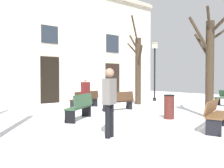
% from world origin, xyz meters
% --- Properties ---
extents(ground_plane, '(28.91, 28.91, 0.00)m').
position_xyz_m(ground_plane, '(0.00, 0.00, 0.00)').
color(ground_plane, white).
extents(building_facade, '(18.07, 0.60, 7.60)m').
position_xyz_m(building_facade, '(0.00, 7.36, 3.85)').
color(building_facade, beige).
rests_on(building_facade, ground).
extents(tree_left_of_center, '(1.72, 2.34, 4.82)m').
position_xyz_m(tree_left_of_center, '(3.52, 3.31, 2.08)').
color(tree_left_of_center, '#382B1E').
rests_on(tree_left_of_center, ground).
extents(tree_near_facade, '(1.87, 1.96, 4.16)m').
position_xyz_m(tree_near_facade, '(2.28, -1.71, 2.20)').
color(tree_near_facade, '#382B1E').
rests_on(tree_near_facade, ground).
extents(streetlamp, '(0.30, 0.30, 3.87)m').
position_xyz_m(streetlamp, '(5.79, 3.98, 2.37)').
color(streetlamp, black).
rests_on(streetlamp, ground).
extents(litter_bin, '(0.40, 0.40, 0.91)m').
position_xyz_m(litter_bin, '(0.86, -0.87, 0.46)').
color(litter_bin, '#4C1E19').
rests_on(litter_bin, ground).
extents(bench_facing_shops, '(1.83, 0.88, 0.86)m').
position_xyz_m(bench_facing_shops, '(0.25, 3.84, 0.45)').
color(bench_facing_shops, '#3D2819').
rests_on(bench_facing_shops, ground).
extents(bench_back_to_back_right, '(1.59, 1.27, 0.96)m').
position_xyz_m(bench_back_to_back_right, '(-1.81, 1.10, 0.49)').
color(bench_back_to_back_right, '#2D4C33').
rests_on(bench_back_to_back_right, ground).
extents(bench_far_corner, '(1.60, 0.52, 0.89)m').
position_xyz_m(bench_far_corner, '(0.89, 2.00, 0.45)').
color(bench_far_corner, '#3D2819').
rests_on(bench_far_corner, ground).
extents(bench_near_center_tree, '(1.76, 0.95, 0.89)m').
position_xyz_m(bench_near_center_tree, '(0.30, -3.01, 0.47)').
color(bench_near_center_tree, brown).
rests_on(bench_near_center_tree, ground).
extents(person_crossing_plaza, '(0.43, 0.34, 1.81)m').
position_xyz_m(person_crossing_plaza, '(-2.66, -1.61, 1.02)').
color(person_crossing_plaza, black).
rests_on(person_crossing_plaza, ground).
extents(person_by_shop_door, '(0.41, 0.29, 1.58)m').
position_xyz_m(person_by_shop_door, '(-0.40, 2.84, 0.86)').
color(person_by_shop_door, '#403D3A').
rests_on(person_by_shop_door, ground).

